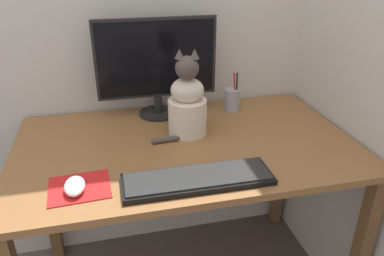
# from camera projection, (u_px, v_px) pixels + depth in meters

# --- Properties ---
(desk) EXTENTS (1.26, 0.76, 0.75)m
(desk) POSITION_uv_depth(u_px,v_px,m) (186.00, 165.00, 1.45)
(desk) COLOR brown
(desk) RESTS_ON ground_plane
(monitor) EXTENTS (0.50, 0.17, 0.41)m
(monitor) POSITION_uv_depth(u_px,v_px,m) (157.00, 64.00, 1.54)
(monitor) COLOR black
(monitor) RESTS_ON desk
(keyboard) EXTENTS (0.47, 0.15, 0.02)m
(keyboard) POSITION_uv_depth(u_px,v_px,m) (198.00, 179.00, 1.16)
(keyboard) COLOR black
(keyboard) RESTS_ON desk
(mousepad_left) EXTENTS (0.19, 0.17, 0.00)m
(mousepad_left) POSITION_uv_depth(u_px,v_px,m) (80.00, 187.00, 1.14)
(mousepad_left) COLOR red
(mousepad_left) RESTS_ON desk
(computer_mouse_left) EXTENTS (0.06, 0.10, 0.03)m
(computer_mouse_left) POSITION_uv_depth(u_px,v_px,m) (75.00, 186.00, 1.11)
(computer_mouse_left) COLOR white
(computer_mouse_left) RESTS_ON mousepad_left
(cat) EXTENTS (0.24, 0.18, 0.34)m
(cat) POSITION_uv_depth(u_px,v_px,m) (187.00, 104.00, 1.42)
(cat) COLOR beige
(cat) RESTS_ON desk
(pen_cup) EXTENTS (0.07, 0.07, 0.18)m
(pen_cup) POSITION_uv_depth(u_px,v_px,m) (232.00, 99.00, 1.66)
(pen_cup) COLOR #99999E
(pen_cup) RESTS_ON desk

